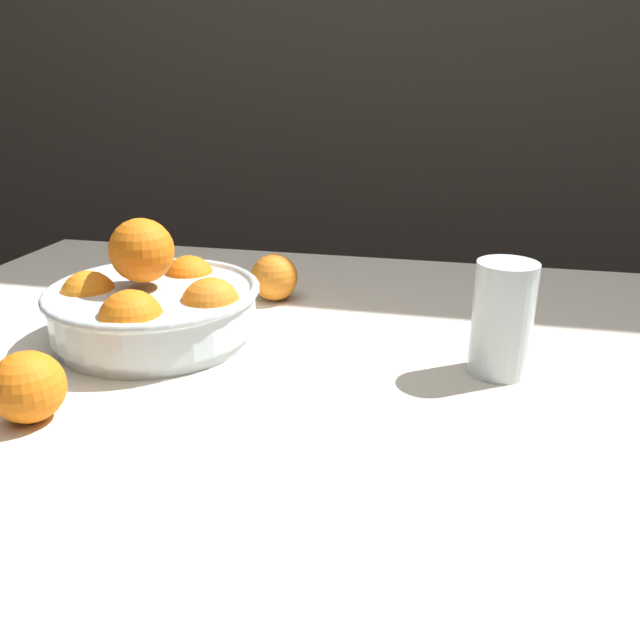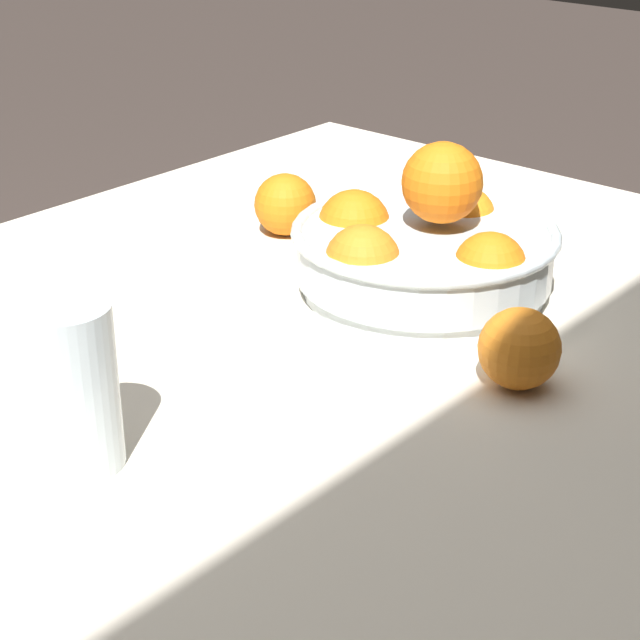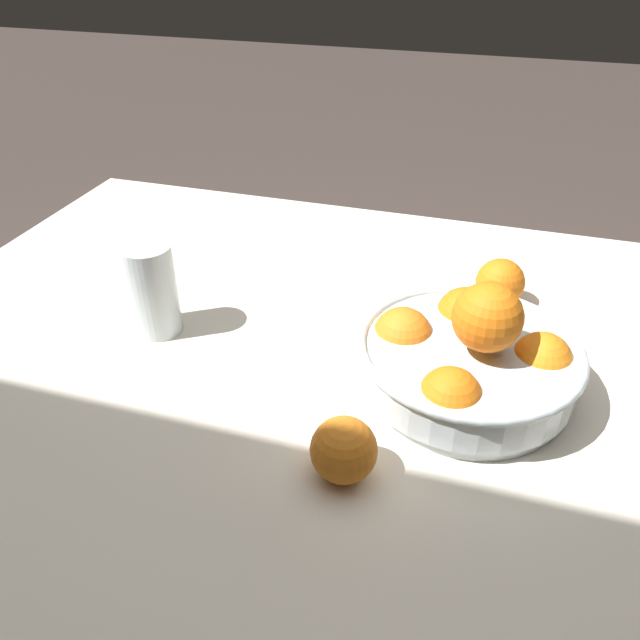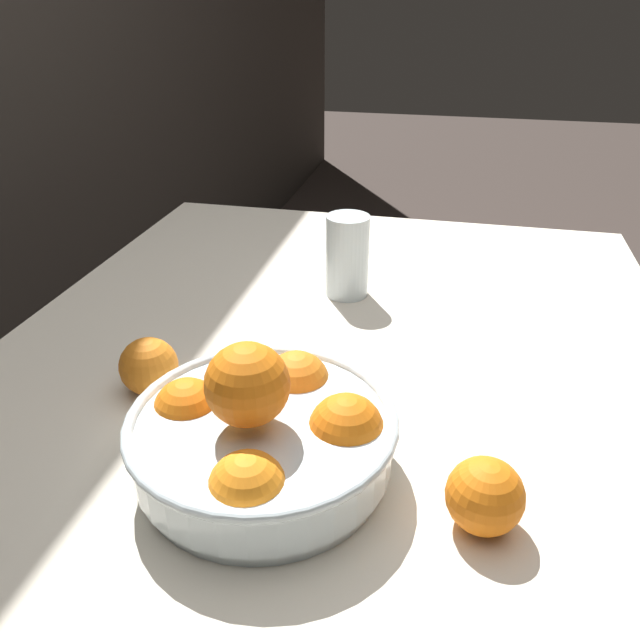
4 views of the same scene
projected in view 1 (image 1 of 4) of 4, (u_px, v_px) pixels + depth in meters
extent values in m
cube|color=beige|center=(297.00, 371.00, 0.76)|extent=(1.25, 0.94, 0.03)
cylinder|color=#936B47|center=(99.00, 418.00, 1.38)|extent=(0.05, 0.05, 0.71)
cylinder|color=silver|center=(158.00, 332.00, 0.81)|extent=(0.25, 0.25, 0.02)
cylinder|color=silver|center=(155.00, 309.00, 0.80)|extent=(0.26, 0.26, 0.05)
torus|color=silver|center=(153.00, 290.00, 0.79)|extent=(0.27, 0.27, 0.01)
sphere|color=orange|center=(211.00, 308.00, 0.76)|extent=(0.07, 0.07, 0.07)
sphere|color=orange|center=(190.00, 281.00, 0.87)|extent=(0.07, 0.07, 0.07)
sphere|color=orange|center=(89.00, 299.00, 0.80)|extent=(0.07, 0.07, 0.07)
sphere|color=orange|center=(132.00, 322.00, 0.72)|extent=(0.08, 0.08, 0.08)
sphere|color=orange|center=(142.00, 251.00, 0.78)|extent=(0.08, 0.08, 0.08)
cylinder|color=#F4A314|center=(500.00, 335.00, 0.70)|extent=(0.06, 0.06, 0.09)
cylinder|color=silver|center=(502.00, 319.00, 0.70)|extent=(0.07, 0.07, 0.13)
sphere|color=orange|center=(28.00, 387.00, 0.61)|extent=(0.07, 0.07, 0.07)
sphere|color=orange|center=(274.00, 277.00, 0.94)|extent=(0.07, 0.07, 0.07)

